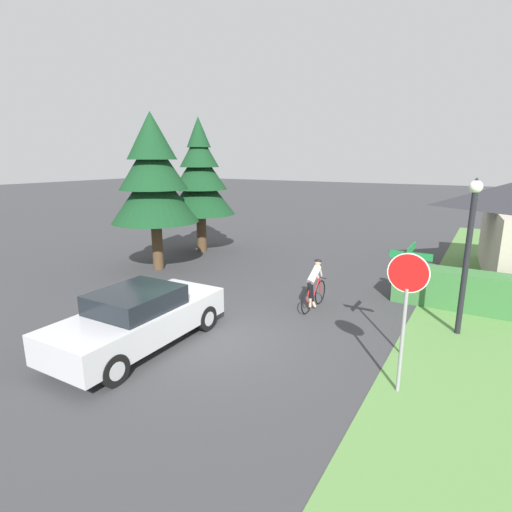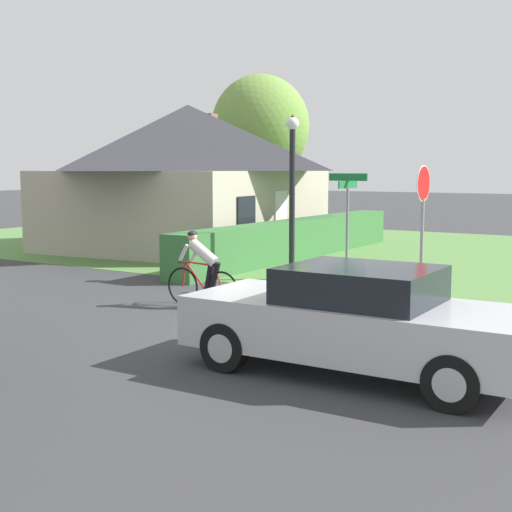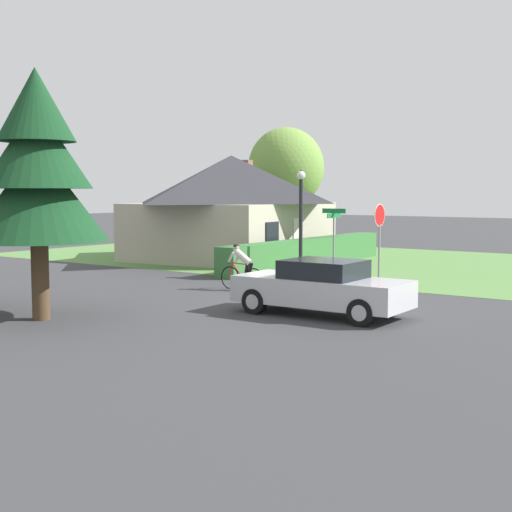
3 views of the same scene
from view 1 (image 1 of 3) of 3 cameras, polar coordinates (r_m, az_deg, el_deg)
The scene contains 8 objects.
ground_plane at distance 10.30m, azimuth -5.61°, elevation -11.90°, with size 140.00×140.00×0.00m, color #38383A.
sedan_left_lane at distance 10.08m, azimuth -16.40°, elevation -8.54°, with size 1.94×4.55×1.44m.
cyclist at distance 12.19m, azimuth 8.28°, elevation -4.21°, with size 0.44×1.75×1.52m.
stop_sign at distance 7.91m, azimuth 20.68°, elevation -5.24°, with size 0.75×0.07×2.79m.
street_lamp at distance 11.18m, azimuth 28.14°, elevation 1.97°, with size 0.31×0.31×4.01m.
street_name_sign at distance 9.51m, azimuth 20.95°, elevation -3.22°, with size 0.90×0.90×2.62m.
conifer_tall_near at distance 16.46m, azimuth -14.46°, elevation 10.96°, with size 3.43×3.43×6.22m.
conifer_tall_far at distance 19.48m, azimuth -8.03°, elevation 10.99°, with size 3.29×3.29×6.34m.
Camera 1 is at (5.54, -7.46, 4.44)m, focal length 28.00 mm.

